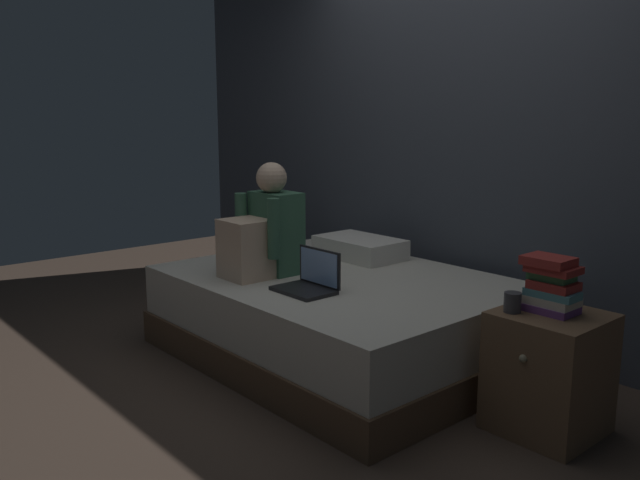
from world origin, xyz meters
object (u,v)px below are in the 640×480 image
(bed, at_px, (338,317))
(pillow, at_px, (360,248))
(mug, at_px, (512,302))
(laptop, at_px, (310,281))
(book_stack, at_px, (551,285))
(nightstand, at_px, (549,372))
(person_sitting, at_px, (264,232))

(bed, xyz_separation_m, pillow, (-0.28, 0.45, 0.31))
(bed, bearing_deg, mug, -1.41)
(bed, height_order, laptop, laptop)
(bed, relative_size, book_stack, 7.95)
(pillow, bearing_deg, bed, -58.00)
(book_stack, bearing_deg, bed, -175.49)
(nightstand, bearing_deg, laptop, -160.16)
(bed, bearing_deg, book_stack, 4.51)
(bed, bearing_deg, laptop, -67.79)
(nightstand, xyz_separation_m, mug, (-0.13, -0.12, 0.32))
(bed, bearing_deg, nightstand, 4.01)
(book_stack, relative_size, mug, 2.79)
(book_stack, distance_m, mug, 0.19)
(laptop, xyz_separation_m, book_stack, (1.14, 0.43, 0.13))
(pillow, xyz_separation_m, mug, (1.45, -0.48, 0.04))
(nightstand, height_order, book_stack, book_stack)
(book_stack, bearing_deg, laptop, -159.39)
(nightstand, distance_m, pillow, 1.64)
(nightstand, distance_m, book_stack, 0.40)
(bed, relative_size, person_sitting, 3.05)
(bed, relative_size, laptop, 6.25)
(bed, height_order, pillow, pillow)
(bed, distance_m, nightstand, 1.30)
(person_sitting, bearing_deg, mug, 10.19)
(pillow, bearing_deg, person_sitting, -92.83)
(pillow, bearing_deg, book_stack, -12.62)
(nightstand, height_order, person_sitting, person_sitting)
(person_sitting, bearing_deg, book_stack, 13.97)
(bed, xyz_separation_m, nightstand, (1.30, 0.09, 0.03))
(laptop, distance_m, pillow, 0.88)
(pillow, distance_m, book_stack, 1.60)
(laptop, bearing_deg, nightstand, 19.84)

